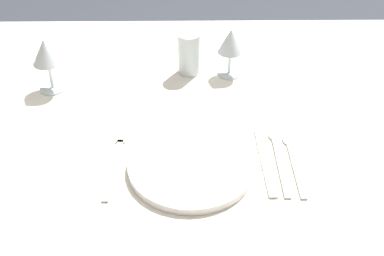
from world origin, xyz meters
The scene contains 9 objects.
dining_table centered at (0.00, 0.00, 0.66)m, with size 1.80×1.11×0.74m.
dinner_plate centered at (0.01, -0.20, 0.75)m, with size 0.28×0.28×0.02m, color white.
fork_outer centered at (-0.16, -0.18, 0.74)m, with size 0.03×0.23×0.00m.
dinner_knife centered at (0.17, -0.19, 0.74)m, with size 0.02×0.22×0.00m.
spoon_soup centered at (0.21, -0.16, 0.74)m, with size 0.03×0.23×0.01m.
spoon_dessert centered at (0.24, -0.17, 0.74)m, with size 0.03×0.21×0.01m.
wine_glass_centre centered at (0.12, 0.19, 0.84)m, with size 0.07×0.07×0.14m.
wine_glass_left centered at (-0.37, 0.12, 0.85)m, with size 0.08×0.08×0.15m.
drink_tumbler centered at (0.01, 0.21, 0.80)m, with size 0.06×0.06×0.12m.
Camera 1 is at (-0.00, -0.98, 1.45)m, focal length 44.51 mm.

